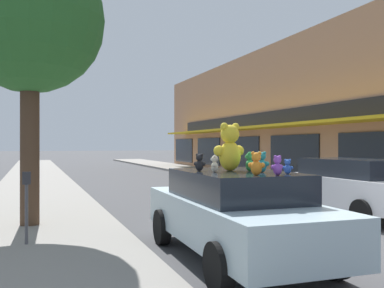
{
  "coord_description": "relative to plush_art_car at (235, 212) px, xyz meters",
  "views": [
    {
      "loc": [
        -5.45,
        -6.45,
        1.9
      ],
      "look_at": [
        -2.14,
        2.42,
        1.91
      ],
      "focal_mm": 40.0,
      "sensor_mm": 36.0,
      "label": 1
    }
  ],
  "objects": [
    {
      "name": "sidewalk_near",
      "position": [
        -2.95,
        0.08,
        -0.71
      ],
      "size": [
        3.3,
        90.0,
        0.15
      ],
      "color": "gray",
      "rests_on": "ground_plane"
    },
    {
      "name": "ground_plane",
      "position": [
        2.31,
        0.08,
        -0.78
      ],
      "size": [
        260.0,
        260.0,
        0.0
      ],
      "primitive_type": "plane",
      "color": "#424244"
    },
    {
      "name": "teddy_bear_purple",
      "position": [
        0.16,
        -1.04,
        0.81
      ],
      "size": [
        0.22,
        0.14,
        0.29
      ],
      "rotation": [
        0.0,
        0.0,
        3.35
      ],
      "color": "purple",
      "rests_on": "plush_art_car"
    },
    {
      "name": "plush_art_car",
      "position": [
        0.0,
        0.0,
        0.0
      ],
      "size": [
        2.06,
        4.61,
        1.46
      ],
      "rotation": [
        0.0,
        0.0,
        -0.03
      ],
      "color": "#ADC6D1",
      "rests_on": "ground_plane"
    },
    {
      "name": "teddy_bear_giant",
      "position": [
        -0.02,
        0.18,
        1.06
      ],
      "size": [
        0.61,
        0.39,
        0.81
      ],
      "rotation": [
        0.0,
        0.0,
        3.3
      ],
      "color": "yellow",
      "rests_on": "plush_art_car"
    },
    {
      "name": "teddy_bear_cream",
      "position": [
        -0.42,
        -0.1,
        0.81
      ],
      "size": [
        0.15,
        0.21,
        0.28
      ],
      "rotation": [
        0.0,
        0.0,
        4.34
      ],
      "color": "beige",
      "rests_on": "plush_art_car"
    },
    {
      "name": "teddy_bear_teal",
      "position": [
        0.27,
        -0.4,
        0.83
      ],
      "size": [
        0.21,
        0.25,
        0.34
      ],
      "rotation": [
        0.0,
        0.0,
        2.14
      ],
      "color": "teal",
      "rests_on": "plush_art_car"
    },
    {
      "name": "parked_car_far_center",
      "position": [
        4.73,
        2.6,
        0.05
      ],
      "size": [
        1.93,
        4.04,
        1.52
      ],
      "color": "silver",
      "rests_on": "ground_plane"
    },
    {
      "name": "teddy_bear_blue",
      "position": [
        0.45,
        -0.85,
        0.78
      ],
      "size": [
        0.16,
        0.15,
        0.23
      ],
      "rotation": [
        0.0,
        0.0,
        2.48
      ],
      "color": "blue",
      "rests_on": "plush_art_car"
    },
    {
      "name": "teddy_bear_black",
      "position": [
        -0.53,
        0.27,
        0.81
      ],
      "size": [
        0.19,
        0.2,
        0.29
      ],
      "rotation": [
        0.0,
        0.0,
        2.29
      ],
      "color": "black",
      "rests_on": "plush_art_car"
    },
    {
      "name": "teddy_bear_orange",
      "position": [
        -0.11,
        -0.91,
        0.84
      ],
      "size": [
        0.24,
        0.23,
        0.35
      ],
      "rotation": [
        0.0,
        0.0,
        2.41
      ],
      "color": "orange",
      "rests_on": "plush_art_car"
    },
    {
      "name": "street_tree",
      "position": [
        -3.21,
        3.6,
        3.82
      ],
      "size": [
        3.23,
        3.23,
        6.11
      ],
      "color": "#473323",
      "rests_on": "sidewalk_near"
    },
    {
      "name": "parking_meter",
      "position": [
        -3.25,
        1.67,
        0.18
      ],
      "size": [
        0.14,
        0.1,
        1.27
      ],
      "color": "#4C4C51",
      "rests_on": "sidewalk_near"
    },
    {
      "name": "teddy_bear_green",
      "position": [
        0.22,
        -0.09,
        0.83
      ],
      "size": [
        0.21,
        0.23,
        0.32
      ],
      "rotation": [
        0.0,
        0.0,
        4.1
      ],
      "color": "green",
      "rests_on": "plush_art_car"
    }
  ]
}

